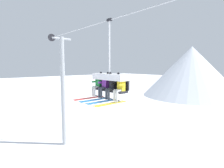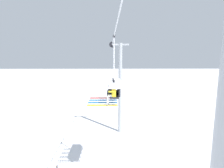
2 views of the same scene
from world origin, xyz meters
name	(u,v)px [view 1 (image 1 of 2)]	position (x,y,z in m)	size (l,w,h in m)	color
mountain_peak_west	(191,71)	(-10.84, 31.71, 5.38)	(20.30, 20.30, 10.77)	silver
lift_tower_near	(63,89)	(-6.71, -0.02, 4.70)	(0.36, 1.88, 9.06)	#9EA3A8
lift_cable	(124,15)	(1.13, -0.80, 8.78)	(17.69, 0.05, 0.05)	#9EA3A8
chairlift_chair	(111,79)	(0.18, -0.73, 5.99)	(2.11, 0.74, 3.75)	#232328
skier_green	(97,84)	(-0.66, -0.94, 5.68)	(0.48, 1.70, 1.34)	#23843D
skier_purple	(104,85)	(-0.10, -0.94, 5.68)	(0.48, 1.70, 1.34)	purple
skier_black	(111,86)	(0.46, -0.94, 5.68)	(0.48, 1.70, 1.34)	black
skier_yellow	(119,87)	(1.02, -0.94, 5.68)	(0.48, 1.70, 1.34)	yellow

